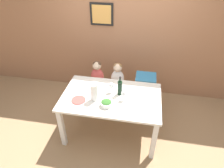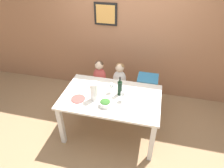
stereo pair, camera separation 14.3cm
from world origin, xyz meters
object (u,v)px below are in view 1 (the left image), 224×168
paper_towel_roll (94,92)px  wine_glass_near (124,93)px  wine_bottle (120,87)px  salad_bowl_large (106,103)px  dinner_plate_back_left (93,85)px  dinner_plate_front_left (79,100)px  dinner_plate_front_right (136,110)px  wine_glass_far (111,86)px  chair_far_left (98,86)px  chair_right_highchair (145,84)px  dinner_plate_back_right (144,91)px  chair_far_center (117,89)px  person_child_left (97,73)px  person_child_center (118,75)px

paper_towel_roll → wine_glass_near: 0.43m
wine_bottle → paper_towel_roll: size_ratio=1.15×
wine_bottle → salad_bowl_large: wine_bottle is taller
wine_glass_near → dinner_plate_back_left: wine_glass_near is taller
dinner_plate_front_left → dinner_plate_front_right: same height
paper_towel_roll → wine_glass_far: size_ratio=1.56×
chair_far_left → paper_towel_roll: bearing=-78.6°
paper_towel_roll → chair_right_highchair: bearing=48.5°
paper_towel_roll → wine_glass_near: bearing=8.9°
salad_bowl_large → dinner_plate_back_left: bearing=124.9°
wine_glass_far → wine_glass_near: bearing=-37.1°
chair_far_left → dinner_plate_front_left: size_ratio=2.21×
wine_glass_far → dinner_plate_front_right: bearing=-41.1°
wine_bottle → dinner_plate_back_right: bearing=19.7°
dinner_plate_front_left → dinner_plate_front_right: (0.86, -0.07, 0.00)m
chair_far_left → dinner_plate_back_right: 1.09m
paper_towel_roll → dinner_plate_front_right: size_ratio=1.29×
paper_towel_roll → dinner_plate_front_right: paper_towel_roll is taller
chair_far_center → paper_towel_roll: (-0.22, -0.84, 0.51)m
wine_bottle → dinner_plate_back_left: size_ratio=1.48×
wine_glass_near → dinner_plate_back_right: (0.30, 0.26, -0.12)m
wine_glass_far → salad_bowl_large: bearing=-91.8°
chair_right_highchair → dinner_plate_back_left: size_ratio=3.47×
chair_far_center → dinner_plate_front_left: dinner_plate_front_left is taller
chair_far_center → person_child_left: person_child_left is taller
chair_far_left → dinner_plate_back_right: size_ratio=2.21×
paper_towel_roll → dinner_plate_back_right: 0.81m
dinner_plate_back_right → chair_far_center: bearing=134.7°
dinner_plate_front_left → dinner_plate_back_right: same height
wine_glass_far → dinner_plate_front_left: wine_glass_far is taller
chair_right_highchair → wine_glass_far: (-0.53, -0.61, 0.31)m
wine_glass_near → salad_bowl_large: size_ratio=1.00×
dinner_plate_back_left → wine_glass_far: bearing=-20.8°
dinner_plate_front_right → person_child_left: bearing=129.3°
person_child_center → dinner_plate_front_left: size_ratio=2.22×
wine_glass_far → chair_right_highchair: bearing=49.1°
person_child_center → wine_glass_near: same height
person_child_center → chair_far_center: bearing=-90.0°
chair_far_center → salad_bowl_large: bearing=-91.1°
person_child_left → person_child_center: (0.39, 0.00, 0.00)m
salad_bowl_large → chair_right_highchair: bearing=60.3°
person_child_center → dinner_plate_front_right: (0.41, -0.98, 0.06)m
chair_far_left → chair_far_center: bearing=0.0°
paper_towel_roll → dinner_plate_back_left: bearing=108.8°
wine_glass_far → salad_bowl_large: (-0.01, -0.34, -0.08)m
chair_right_highchair → salad_bowl_large: size_ratio=4.20×
salad_bowl_large → dinner_plate_back_left: (-0.32, 0.46, -0.04)m
chair_right_highchair → paper_towel_roll: 1.17m
paper_towel_roll → wine_glass_far: (0.21, 0.23, -0.02)m
chair_right_highchair → wine_glass_far: wine_glass_far is taller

